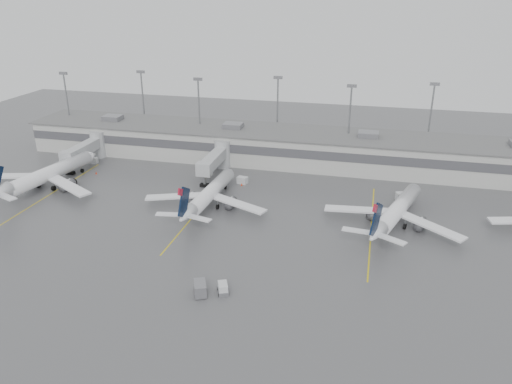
% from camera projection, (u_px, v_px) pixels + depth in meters
% --- Properties ---
extents(ground, '(260.00, 260.00, 0.00)m').
position_uv_depth(ground, '(253.00, 281.00, 78.34)').
color(ground, '#4D4D4F').
rests_on(ground, ground).
extents(terminal, '(152.00, 17.00, 9.45)m').
position_uv_depth(terminal, '(308.00, 148.00, 128.74)').
color(terminal, '#B1B1AC').
rests_on(terminal, ground).
extents(light_masts, '(142.40, 8.00, 20.60)m').
position_uv_depth(light_masts, '(312.00, 113.00, 130.90)').
color(light_masts, gray).
rests_on(light_masts, ground).
extents(jet_bridge_left, '(4.00, 17.20, 7.00)m').
position_uv_depth(jet_bridge_left, '(90.00, 147.00, 130.07)').
color(jet_bridge_left, '#A6A8AB').
rests_on(jet_bridge_left, ground).
extents(jet_bridge_right, '(4.00, 17.20, 7.00)m').
position_uv_depth(jet_bridge_right, '(217.00, 158.00, 122.37)').
color(jet_bridge_right, '#A6A8AB').
rests_on(jet_bridge_right, ground).
extents(stand_markings, '(105.25, 40.00, 0.01)m').
position_uv_depth(stand_markings, '(282.00, 217.00, 99.87)').
color(stand_markings, '#D9BF0C').
rests_on(stand_markings, ground).
extents(jet_far_left, '(29.23, 33.02, 10.74)m').
position_uv_depth(jet_far_left, '(46.00, 175.00, 112.93)').
color(jet_far_left, white).
rests_on(jet_far_left, ground).
extents(jet_mid_left, '(26.48, 29.72, 9.61)m').
position_uv_depth(jet_mid_left, '(209.00, 194.00, 103.44)').
color(jet_mid_left, white).
rests_on(jet_mid_left, ground).
extents(jet_mid_right, '(25.99, 29.60, 9.89)m').
position_uv_depth(jet_mid_right, '(396.00, 211.00, 95.37)').
color(jet_mid_right, white).
rests_on(jet_mid_right, ground).
extents(baggage_tug, '(2.41, 2.91, 1.61)m').
position_uv_depth(baggage_tug, '(223.00, 289.00, 75.22)').
color(baggage_tug, silver).
rests_on(baggage_tug, ground).
extents(baggage_cart, '(2.83, 3.51, 1.97)m').
position_uv_depth(baggage_cart, '(200.00, 288.00, 74.70)').
color(baggage_cart, slate).
rests_on(baggage_cart, ground).
extents(gse_uld_a, '(2.32, 1.68, 1.54)m').
position_uv_depth(gse_uld_a, '(93.00, 160.00, 129.99)').
color(gse_uld_a, silver).
rests_on(gse_uld_a, ground).
extents(gse_uld_b, '(2.59, 2.02, 1.63)m').
position_uv_depth(gse_uld_b, '(242.00, 180.00, 116.72)').
color(gse_uld_b, silver).
rests_on(gse_uld_b, ground).
extents(gse_uld_c, '(2.88, 2.38, 1.75)m').
position_uv_depth(gse_uld_c, '(402.00, 196.00, 107.61)').
color(gse_uld_c, silver).
rests_on(gse_uld_c, ground).
extents(gse_loader, '(2.20, 3.41, 2.09)m').
position_uv_depth(gse_loader, '(205.00, 165.00, 125.62)').
color(gse_loader, slate).
rests_on(gse_loader, ground).
extents(cone_a, '(0.40, 0.40, 0.63)m').
position_uv_depth(cone_a, '(96.00, 173.00, 122.78)').
color(cone_a, '#FA3005').
rests_on(cone_a, ground).
extents(cone_b, '(0.41, 0.41, 0.65)m').
position_uv_depth(cone_b, '(242.00, 184.00, 115.59)').
color(cone_b, '#FA3005').
rests_on(cone_b, ground).
extents(cone_c, '(0.44, 0.44, 0.71)m').
position_uv_depth(cone_c, '(376.00, 205.00, 104.71)').
color(cone_c, '#FA3005').
rests_on(cone_c, ground).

